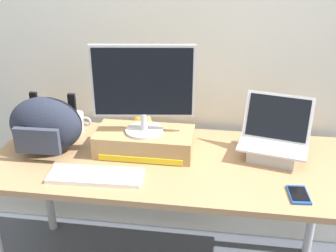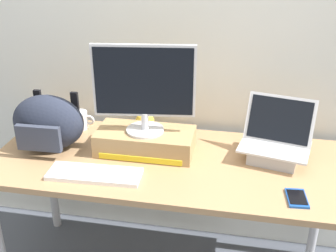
{
  "view_description": "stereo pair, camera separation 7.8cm",
  "coord_description": "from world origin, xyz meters",
  "px_view_note": "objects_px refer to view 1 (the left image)",
  "views": [
    {
      "loc": [
        0.25,
        -1.72,
        1.77
      ],
      "look_at": [
        0.0,
        0.0,
        0.93
      ],
      "focal_mm": 44.69,
      "sensor_mm": 36.0,
      "label": 1
    },
    {
      "loc": [
        0.32,
        -1.71,
        1.77
      ],
      "look_at": [
        0.0,
        0.0,
        0.93
      ],
      "focal_mm": 44.69,
      "sensor_mm": 36.0,
      "label": 2
    }
  ],
  "objects_px": {
    "messenger_backpack": "(46,125)",
    "open_laptop": "(274,145)",
    "toner_box_yellow": "(145,142)",
    "coffee_mug": "(77,122)",
    "external_keyboard": "(96,176)",
    "plush_toy": "(142,123)",
    "cell_phone": "(299,195)",
    "desktop_monitor": "(143,88)"
  },
  "relations": [
    {
      "from": "messenger_backpack",
      "to": "coffee_mug",
      "type": "bearing_deg",
      "value": 73.06
    },
    {
      "from": "desktop_monitor",
      "to": "open_laptop",
      "type": "xyz_separation_m",
      "value": [
        0.63,
        0.05,
        -0.28
      ]
    },
    {
      "from": "desktop_monitor",
      "to": "external_keyboard",
      "type": "xyz_separation_m",
      "value": [
        -0.17,
        -0.26,
        -0.33
      ]
    },
    {
      "from": "open_laptop",
      "to": "plush_toy",
      "type": "distance_m",
      "value": 0.71
    },
    {
      "from": "toner_box_yellow",
      "to": "cell_phone",
      "type": "bearing_deg",
      "value": -21.52
    },
    {
      "from": "toner_box_yellow",
      "to": "plush_toy",
      "type": "relative_size",
      "value": 4.51
    },
    {
      "from": "coffee_mug",
      "to": "cell_phone",
      "type": "height_order",
      "value": "coffee_mug"
    },
    {
      "from": "toner_box_yellow",
      "to": "external_keyboard",
      "type": "relative_size",
      "value": 1.12
    },
    {
      "from": "external_keyboard",
      "to": "desktop_monitor",
      "type": "bearing_deg",
      "value": 54.53
    },
    {
      "from": "toner_box_yellow",
      "to": "desktop_monitor",
      "type": "xyz_separation_m",
      "value": [
        0.0,
        -0.0,
        0.28
      ]
    },
    {
      "from": "open_laptop",
      "to": "coffee_mug",
      "type": "distance_m",
      "value": 1.05
    },
    {
      "from": "desktop_monitor",
      "to": "coffee_mug",
      "type": "xyz_separation_m",
      "value": [
        -0.41,
        0.19,
        -0.29
      ]
    },
    {
      "from": "toner_box_yellow",
      "to": "external_keyboard",
      "type": "xyz_separation_m",
      "value": [
        -0.17,
        -0.27,
        -0.05
      ]
    },
    {
      "from": "external_keyboard",
      "to": "cell_phone",
      "type": "height_order",
      "value": "external_keyboard"
    },
    {
      "from": "desktop_monitor",
      "to": "plush_toy",
      "type": "bearing_deg",
      "value": 96.71
    },
    {
      "from": "messenger_backpack",
      "to": "cell_phone",
      "type": "xyz_separation_m",
      "value": [
        1.19,
        -0.23,
        -0.13
      ]
    },
    {
      "from": "messenger_backpack",
      "to": "cell_phone",
      "type": "distance_m",
      "value": 1.22
    },
    {
      "from": "external_keyboard",
      "to": "plush_toy",
      "type": "xyz_separation_m",
      "value": [
        0.12,
        0.49,
        0.04
      ]
    },
    {
      "from": "open_laptop",
      "to": "coffee_mug",
      "type": "relative_size",
      "value": 2.84
    },
    {
      "from": "toner_box_yellow",
      "to": "cell_phone",
      "type": "height_order",
      "value": "toner_box_yellow"
    },
    {
      "from": "toner_box_yellow",
      "to": "plush_toy",
      "type": "bearing_deg",
      "value": 104.35
    },
    {
      "from": "open_laptop",
      "to": "coffee_mug",
      "type": "bearing_deg",
      "value": -175.73
    },
    {
      "from": "messenger_backpack",
      "to": "plush_toy",
      "type": "relative_size",
      "value": 3.48
    },
    {
      "from": "toner_box_yellow",
      "to": "desktop_monitor",
      "type": "distance_m",
      "value": 0.28
    },
    {
      "from": "external_keyboard",
      "to": "plush_toy",
      "type": "bearing_deg",
      "value": 74.34
    },
    {
      "from": "messenger_backpack",
      "to": "plush_toy",
      "type": "height_order",
      "value": "messenger_backpack"
    },
    {
      "from": "toner_box_yellow",
      "to": "external_keyboard",
      "type": "bearing_deg",
      "value": -122.98
    },
    {
      "from": "external_keyboard",
      "to": "plush_toy",
      "type": "height_order",
      "value": "plush_toy"
    },
    {
      "from": "coffee_mug",
      "to": "cell_phone",
      "type": "bearing_deg",
      "value": -22.58
    },
    {
      "from": "external_keyboard",
      "to": "coffee_mug",
      "type": "height_order",
      "value": "coffee_mug"
    },
    {
      "from": "coffee_mug",
      "to": "plush_toy",
      "type": "bearing_deg",
      "value": 5.55
    },
    {
      "from": "messenger_backpack",
      "to": "open_laptop",
      "type": "bearing_deg",
      "value": 3.42
    },
    {
      "from": "external_keyboard",
      "to": "coffee_mug",
      "type": "xyz_separation_m",
      "value": [
        -0.24,
        0.45,
        0.04
      ]
    },
    {
      "from": "messenger_backpack",
      "to": "cell_phone",
      "type": "relative_size",
      "value": 2.67
    },
    {
      "from": "toner_box_yellow",
      "to": "messenger_backpack",
      "type": "bearing_deg",
      "value": -174.05
    },
    {
      "from": "coffee_mug",
      "to": "plush_toy",
      "type": "relative_size",
      "value": 1.21
    },
    {
      "from": "plush_toy",
      "to": "toner_box_yellow",
      "type": "bearing_deg",
      "value": -75.65
    },
    {
      "from": "external_keyboard",
      "to": "messenger_backpack",
      "type": "relative_size",
      "value": 1.16
    },
    {
      "from": "toner_box_yellow",
      "to": "coffee_mug",
      "type": "distance_m",
      "value": 0.45
    },
    {
      "from": "messenger_backpack",
      "to": "plush_toy",
      "type": "distance_m",
      "value": 0.51
    },
    {
      "from": "cell_phone",
      "to": "external_keyboard",
      "type": "bearing_deg",
      "value": 173.9
    },
    {
      "from": "cell_phone",
      "to": "messenger_backpack",
      "type": "bearing_deg",
      "value": 163.86
    }
  ]
}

